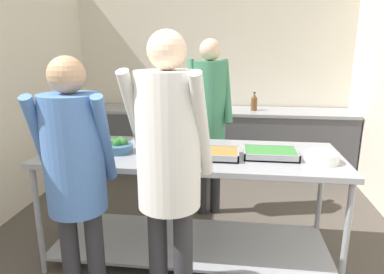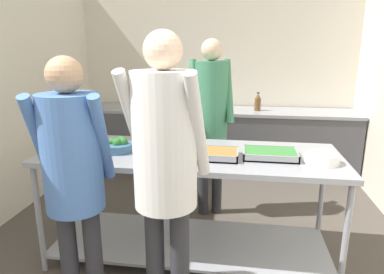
{
  "view_description": "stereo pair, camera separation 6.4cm",
  "coord_description": "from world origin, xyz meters",
  "px_view_note": "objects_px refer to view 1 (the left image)",
  "views": [
    {
      "loc": [
        0.34,
        -0.63,
        1.72
      ],
      "look_at": [
        0.01,
        2.02,
        1.02
      ],
      "focal_mm": 32.0,
      "sensor_mm": 36.0,
      "label": 1
    },
    {
      "loc": [
        0.4,
        -0.62,
        1.72
      ],
      "look_at": [
        0.01,
        2.02,
        1.02
      ],
      "focal_mm": 32.0,
      "sensor_mm": 36.0,
      "label": 2
    }
  ],
  "objects_px": {
    "serving_tray_roast": "(270,154)",
    "serving_tray_greens": "(73,150)",
    "broccoli_bowl": "(118,147)",
    "cook_behind_counter": "(210,108)",
    "guest_serving_left": "(75,166)",
    "water_bottle": "(254,102)",
    "sauce_pan": "(156,154)",
    "plate_stack": "(322,157)",
    "serving_tray_vegetables": "(214,154)",
    "guest_serving_right": "(169,157)"
  },
  "relations": [
    {
      "from": "broccoli_bowl",
      "to": "guest_serving_left",
      "type": "distance_m",
      "value": 0.69
    },
    {
      "from": "sauce_pan",
      "to": "serving_tray_vegetables",
      "type": "relative_size",
      "value": 1.03
    },
    {
      "from": "broccoli_bowl",
      "to": "serving_tray_vegetables",
      "type": "xyz_separation_m",
      "value": [
        0.76,
        -0.04,
        -0.02
      ]
    },
    {
      "from": "broccoli_bowl",
      "to": "serving_tray_vegetables",
      "type": "height_order",
      "value": "broccoli_bowl"
    },
    {
      "from": "serving_tray_roast",
      "to": "cook_behind_counter",
      "type": "bearing_deg",
      "value": 122.25
    },
    {
      "from": "serving_tray_greens",
      "to": "plate_stack",
      "type": "xyz_separation_m",
      "value": [
        1.88,
        0.02,
        0.01
      ]
    },
    {
      "from": "serving_tray_roast",
      "to": "serving_tray_greens",
      "type": "bearing_deg",
      "value": -176.06
    },
    {
      "from": "guest_serving_left",
      "to": "water_bottle",
      "type": "distance_m",
      "value": 3.05
    },
    {
      "from": "broccoli_bowl",
      "to": "serving_tray_vegetables",
      "type": "distance_m",
      "value": 0.76
    },
    {
      "from": "sauce_pan",
      "to": "plate_stack",
      "type": "xyz_separation_m",
      "value": [
        1.19,
        0.1,
        -0.01
      ]
    },
    {
      "from": "water_bottle",
      "to": "sauce_pan",
      "type": "bearing_deg",
      "value": -109.75
    },
    {
      "from": "broccoli_bowl",
      "to": "plate_stack",
      "type": "bearing_deg",
      "value": -2.15
    },
    {
      "from": "serving_tray_greens",
      "to": "sauce_pan",
      "type": "relative_size",
      "value": 0.96
    },
    {
      "from": "broccoli_bowl",
      "to": "serving_tray_roast",
      "type": "relative_size",
      "value": 0.58
    },
    {
      "from": "serving_tray_roast",
      "to": "broccoli_bowl",
      "type": "bearing_deg",
      "value": -178.87
    },
    {
      "from": "broccoli_bowl",
      "to": "serving_tray_roast",
      "type": "bearing_deg",
      "value": 1.13
    },
    {
      "from": "serving_tray_roast",
      "to": "guest_serving_left",
      "type": "relative_size",
      "value": 0.24
    },
    {
      "from": "cook_behind_counter",
      "to": "broccoli_bowl",
      "type": "bearing_deg",
      "value": -127.49
    },
    {
      "from": "guest_serving_left",
      "to": "guest_serving_right",
      "type": "distance_m",
      "value": 0.57
    },
    {
      "from": "guest_serving_left",
      "to": "cook_behind_counter",
      "type": "distance_m",
      "value": 1.69
    },
    {
      "from": "serving_tray_greens",
      "to": "water_bottle",
      "type": "bearing_deg",
      "value": 55.66
    },
    {
      "from": "serving_tray_vegetables",
      "to": "plate_stack",
      "type": "height_order",
      "value": "plate_stack"
    },
    {
      "from": "broccoli_bowl",
      "to": "guest_serving_right",
      "type": "height_order",
      "value": "guest_serving_right"
    },
    {
      "from": "sauce_pan",
      "to": "water_bottle",
      "type": "distance_m",
      "value": 2.42
    },
    {
      "from": "serving_tray_roast",
      "to": "cook_behind_counter",
      "type": "relative_size",
      "value": 0.22
    },
    {
      "from": "plate_stack",
      "to": "cook_behind_counter",
      "type": "relative_size",
      "value": 0.13
    },
    {
      "from": "serving_tray_roast",
      "to": "guest_serving_right",
      "type": "bearing_deg",
      "value": -131.37
    },
    {
      "from": "broccoli_bowl",
      "to": "cook_behind_counter",
      "type": "distance_m",
      "value": 1.09
    },
    {
      "from": "plate_stack",
      "to": "cook_behind_counter",
      "type": "height_order",
      "value": "cook_behind_counter"
    },
    {
      "from": "serving_tray_vegetables",
      "to": "cook_behind_counter",
      "type": "height_order",
      "value": "cook_behind_counter"
    },
    {
      "from": "serving_tray_vegetables",
      "to": "guest_serving_right",
      "type": "bearing_deg",
      "value": -108.0
    },
    {
      "from": "plate_stack",
      "to": "water_bottle",
      "type": "relative_size",
      "value": 0.99
    },
    {
      "from": "serving_tray_vegetables",
      "to": "plate_stack",
      "type": "bearing_deg",
      "value": -1.49
    },
    {
      "from": "serving_tray_vegetables",
      "to": "broccoli_bowl",
      "type": "bearing_deg",
      "value": 177.18
    },
    {
      "from": "water_bottle",
      "to": "broccoli_bowl",
      "type": "bearing_deg",
      "value": -118.78
    },
    {
      "from": "serving_tray_roast",
      "to": "sauce_pan",
      "type": "bearing_deg",
      "value": -167.49
    },
    {
      "from": "broccoli_bowl",
      "to": "sauce_pan",
      "type": "relative_size",
      "value": 0.6
    },
    {
      "from": "plate_stack",
      "to": "water_bottle",
      "type": "height_order",
      "value": "water_bottle"
    },
    {
      "from": "sauce_pan",
      "to": "plate_stack",
      "type": "distance_m",
      "value": 1.2
    },
    {
      "from": "broccoli_bowl",
      "to": "plate_stack",
      "type": "relative_size",
      "value": 0.96
    },
    {
      "from": "sauce_pan",
      "to": "cook_behind_counter",
      "type": "distance_m",
      "value": 1.08
    },
    {
      "from": "serving_tray_greens",
      "to": "plate_stack",
      "type": "bearing_deg",
      "value": 0.72
    },
    {
      "from": "water_bottle",
      "to": "guest_serving_left",
      "type": "bearing_deg",
      "value": -112.94
    },
    {
      "from": "guest_serving_left",
      "to": "cook_behind_counter",
      "type": "height_order",
      "value": "cook_behind_counter"
    },
    {
      "from": "cook_behind_counter",
      "to": "guest_serving_left",
      "type": "bearing_deg",
      "value": -113.79
    },
    {
      "from": "serving_tray_vegetables",
      "to": "water_bottle",
      "type": "bearing_deg",
      "value": 79.35
    },
    {
      "from": "broccoli_bowl",
      "to": "guest_serving_left",
      "type": "xyz_separation_m",
      "value": [
        -0.03,
        -0.69,
        0.08
      ]
    },
    {
      "from": "water_bottle",
      "to": "serving_tray_vegetables",
      "type": "bearing_deg",
      "value": -100.65
    },
    {
      "from": "sauce_pan",
      "to": "guest_serving_left",
      "type": "xyz_separation_m",
      "value": [
        -0.37,
        -0.53,
        0.07
      ]
    },
    {
      "from": "cook_behind_counter",
      "to": "sauce_pan",
      "type": "bearing_deg",
      "value": -107.02
    }
  ]
}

